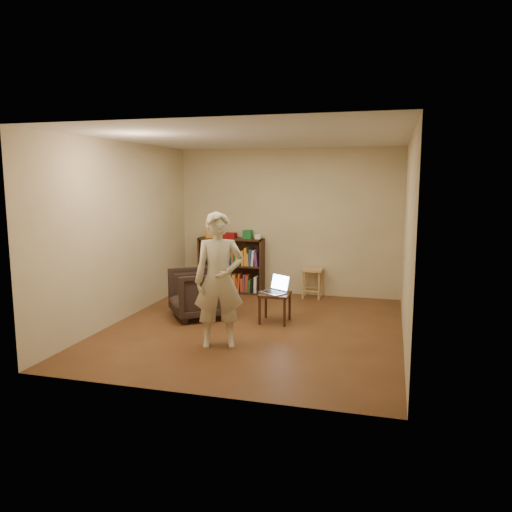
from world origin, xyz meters
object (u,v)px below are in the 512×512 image
(side_table, at_px, (275,298))
(armchair, at_px, (199,293))
(stool, at_px, (312,274))
(person, at_px, (219,280))
(bookshelf, at_px, (231,268))
(laptop, at_px, (276,289))

(side_table, bearing_deg, armchair, -178.09)
(stool, relative_size, armchair, 0.64)
(stool, height_order, armchair, armchair)
(person, bearing_deg, bookshelf, 84.83)
(bookshelf, relative_size, stool, 2.32)
(armchair, bearing_deg, side_table, 55.27)
(armchair, distance_m, laptop, 1.18)
(side_table, height_order, laptop, laptop)
(laptop, xyz_separation_m, person, (-0.42, -1.24, 0.34))
(stool, xyz_separation_m, side_table, (-0.28, -1.66, -0.06))
(stool, xyz_separation_m, armchair, (-1.45, -1.70, -0.05))
(bookshelf, distance_m, stool, 1.51)
(bookshelf, distance_m, side_table, 2.11)
(laptop, bearing_deg, armchair, -144.73)
(side_table, bearing_deg, bookshelf, 125.43)
(side_table, xyz_separation_m, person, (-0.42, -1.21, 0.48))
(stool, distance_m, person, 2.98)
(armchair, xyz_separation_m, laptop, (1.17, 0.07, 0.12))
(armchair, bearing_deg, stool, 102.86)
(bookshelf, relative_size, side_table, 2.80)
(laptop, bearing_deg, stool, 112.12)
(bookshelf, xyz_separation_m, side_table, (1.22, -1.72, -0.08))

